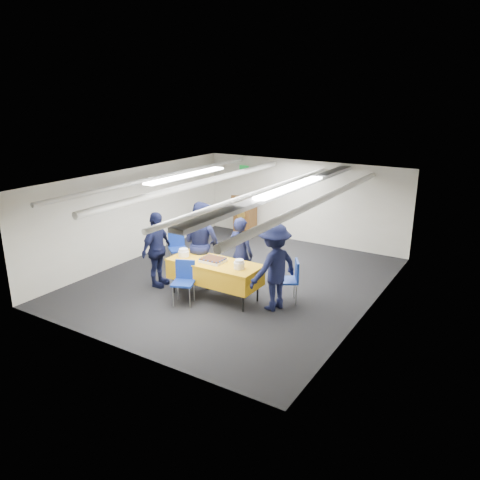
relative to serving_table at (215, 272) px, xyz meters
The scene contains 14 objects.
ground 1.13m from the serving_table, 96.49° to the left, with size 7.00×7.00×0.00m, color black.
room_shell 1.87m from the serving_table, 90.75° to the left, with size 6.00×7.00×2.30m.
serving_table is the anchor object (origin of this frame).
sheet_cake 0.25m from the serving_table, 160.04° to the right, with size 0.48×0.37×0.09m.
plate_stack_left 0.80m from the serving_table, behind, with size 0.23×0.23×0.16m.
plate_stack_right 0.69m from the serving_table, ahead, with size 0.21×0.21×0.18m.
podium 4.37m from the serving_table, 113.04° to the left, with size 0.62×0.53×1.25m.
chair_near 0.65m from the serving_table, 124.98° to the right, with size 0.55×0.55×0.87m.
chair_right 1.56m from the serving_table, 24.35° to the left, with size 0.58×0.58×0.87m.
chair_left 2.09m from the serving_table, 150.34° to the left, with size 0.59×0.59×0.87m.
sailor_a 0.72m from the serving_table, 70.36° to the left, with size 0.58×0.38×1.59m, color black.
sailor_b 0.89m from the serving_table, 144.74° to the left, with size 0.90×0.70×1.85m, color black.
sailor_c 1.44m from the serving_table, behind, with size 0.97×0.40×1.65m, color black.
sailor_d 1.32m from the serving_table, ahead, with size 1.11×0.64×1.72m, color black.
Camera 1 is at (5.25, -8.27, 4.04)m, focal length 35.00 mm.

